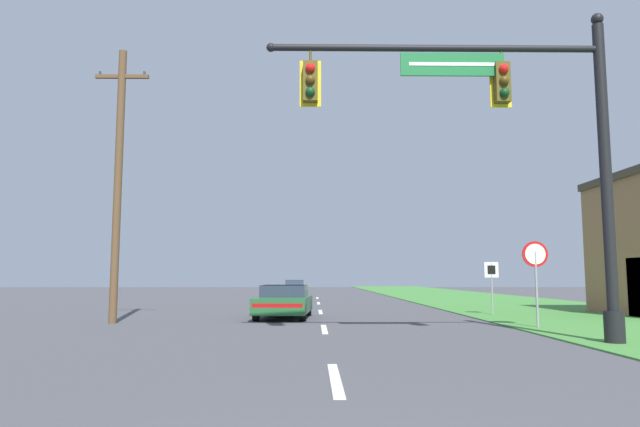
{
  "coord_description": "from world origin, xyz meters",
  "views": [
    {
      "loc": [
        -0.34,
        -2.59,
        1.5
      ],
      "look_at": [
        0.0,
        23.32,
        4.38
      ],
      "focal_mm": 32.0,
      "sensor_mm": 36.0,
      "label": 1
    }
  ],
  "objects_px": {
    "signal_mast": "(522,140)",
    "utility_pole_near": "(118,179)",
    "route_sign_post": "(491,276)",
    "far_car": "(295,287)",
    "car_ahead": "(284,301)",
    "stop_sign": "(535,264)"
  },
  "relations": [
    {
      "from": "signal_mast",
      "to": "stop_sign",
      "type": "height_order",
      "value": "signal_mast"
    },
    {
      "from": "stop_sign",
      "to": "utility_pole_near",
      "type": "distance_m",
      "value": 13.5
    },
    {
      "from": "signal_mast",
      "to": "car_ahead",
      "type": "height_order",
      "value": "signal_mast"
    },
    {
      "from": "stop_sign",
      "to": "utility_pole_near",
      "type": "bearing_deg",
      "value": 171.25
    },
    {
      "from": "route_sign_post",
      "to": "utility_pole_near",
      "type": "bearing_deg",
      "value": -164.95
    },
    {
      "from": "car_ahead",
      "to": "utility_pole_near",
      "type": "bearing_deg",
      "value": -157.41
    },
    {
      "from": "stop_sign",
      "to": "utility_pole_near",
      "type": "xyz_separation_m",
      "value": [
        -13.04,
        2.01,
        2.87
      ]
    },
    {
      "from": "signal_mast",
      "to": "far_car",
      "type": "height_order",
      "value": "signal_mast"
    },
    {
      "from": "signal_mast",
      "to": "car_ahead",
      "type": "xyz_separation_m",
      "value": [
        -5.87,
        8.21,
        -4.02
      ]
    },
    {
      "from": "car_ahead",
      "to": "far_car",
      "type": "relative_size",
      "value": 1.0
    },
    {
      "from": "far_car",
      "to": "stop_sign",
      "type": "bearing_deg",
      "value": -76.83
    },
    {
      "from": "route_sign_post",
      "to": "utility_pole_near",
      "type": "distance_m",
      "value": 14.34
    },
    {
      "from": "signal_mast",
      "to": "route_sign_post",
      "type": "xyz_separation_m",
      "value": [
        2.19,
        9.58,
        -3.1
      ]
    },
    {
      "from": "far_car",
      "to": "route_sign_post",
      "type": "xyz_separation_m",
      "value": [
        8.64,
        -29.35,
        0.92
      ]
    },
    {
      "from": "car_ahead",
      "to": "utility_pole_near",
      "type": "relative_size",
      "value": 0.47
    },
    {
      "from": "signal_mast",
      "to": "route_sign_post",
      "type": "distance_m",
      "value": 10.3
    },
    {
      "from": "far_car",
      "to": "route_sign_post",
      "type": "height_order",
      "value": "route_sign_post"
    },
    {
      "from": "route_sign_post",
      "to": "far_car",
      "type": "bearing_deg",
      "value": 106.41
    },
    {
      "from": "stop_sign",
      "to": "route_sign_post",
      "type": "bearing_deg",
      "value": 85.39
    },
    {
      "from": "signal_mast",
      "to": "route_sign_post",
      "type": "relative_size",
      "value": 3.96
    },
    {
      "from": "car_ahead",
      "to": "stop_sign",
      "type": "relative_size",
      "value": 1.72
    },
    {
      "from": "signal_mast",
      "to": "utility_pole_near",
      "type": "height_order",
      "value": "utility_pole_near"
    }
  ]
}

